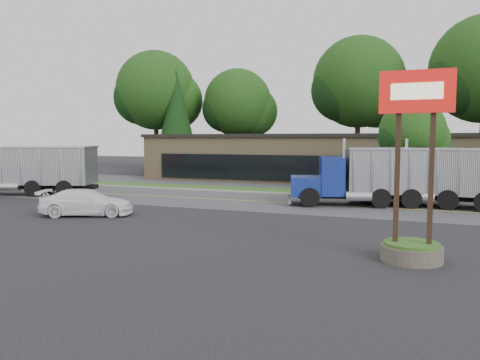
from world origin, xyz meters
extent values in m
plane|color=#303035|center=(0.00, 0.00, 0.00)|extent=(140.00, 140.00, 0.00)
cube|color=#5C5C61|center=(0.00, 9.00, 0.00)|extent=(60.00, 8.00, 0.02)
cube|color=gold|center=(0.00, 9.00, 0.00)|extent=(60.00, 0.12, 0.01)
cube|color=#9E9E99|center=(0.00, 13.20, 0.00)|extent=(60.00, 0.30, 0.12)
cube|color=#275D20|center=(0.00, 15.00, 0.00)|extent=(60.00, 3.40, 0.03)
cube|color=#5C5C61|center=(0.00, 20.00, 0.00)|extent=(60.00, 7.00, 0.02)
cube|color=tan|center=(2.00, 26.00, 2.00)|extent=(32.00, 12.00, 4.00)
cylinder|color=#6B6054|center=(10.50, -2.50, 0.25)|extent=(1.90, 1.90, 0.50)
cylinder|color=#275D20|center=(10.50, -2.50, 0.55)|extent=(1.70, 1.70, 0.10)
cube|color=#332116|center=(10.00, -2.50, 2.60)|extent=(0.16, 0.16, 5.00)
cube|color=#332116|center=(11.00, -2.50, 2.60)|extent=(0.16, 0.16, 5.00)
cube|color=red|center=(10.50, -2.50, 5.30)|extent=(2.20, 0.35, 1.30)
cube|color=beige|center=(10.50, -2.69, 5.30)|extent=(1.50, 0.04, 0.50)
cube|color=beige|center=(10.50, -2.31, 5.30)|extent=(1.50, 0.04, 0.50)
cylinder|color=#382619|center=(-20.00, 32.00, 2.63)|extent=(0.56, 0.56, 5.26)
sphere|color=#163C10|center=(-20.00, 32.00, 9.76)|extent=(9.61, 9.61, 9.61)
sphere|color=#163C10|center=(-18.20, 33.20, 8.56)|extent=(7.21, 7.21, 7.21)
sphere|color=black|center=(-21.50, 31.10, 8.86)|extent=(6.61, 6.61, 6.61)
cylinder|color=#382619|center=(-10.00, 34.00, 2.19)|extent=(0.56, 0.56, 4.38)
sphere|color=#163C10|center=(-10.00, 34.00, 8.13)|extent=(8.01, 8.01, 8.01)
sphere|color=#163C10|center=(-8.50, 35.00, 7.13)|extent=(6.01, 6.01, 6.01)
sphere|color=black|center=(-11.25, 33.25, 7.38)|extent=(5.51, 5.51, 5.51)
cylinder|color=#382619|center=(4.00, 34.00, 2.67)|extent=(0.56, 0.56, 5.35)
sphere|color=#163C10|center=(4.00, 34.00, 9.94)|extent=(9.78, 9.78, 9.78)
sphere|color=#163C10|center=(5.83, 35.22, 8.71)|extent=(7.34, 7.34, 7.34)
sphere|color=black|center=(2.47, 33.08, 9.02)|extent=(6.73, 6.73, 6.73)
sphere|color=black|center=(14.38, 32.03, 9.57)|extent=(7.14, 7.14, 7.14)
cylinder|color=#382619|center=(-16.00, 30.00, 0.50)|extent=(0.44, 0.44, 1.00)
cone|color=black|center=(-16.00, 30.00, 6.52)|extent=(5.21, 5.21, 10.67)
cylinder|color=#382619|center=(10.00, 15.00, 1.17)|extent=(0.56, 0.56, 2.34)
sphere|color=#163C10|center=(10.00, 15.00, 4.35)|extent=(4.29, 4.29, 4.29)
sphere|color=#163C10|center=(10.80, 15.54, 3.82)|extent=(3.22, 3.22, 3.22)
sphere|color=black|center=(9.33, 14.60, 3.95)|extent=(2.95, 2.95, 2.95)
cube|color=black|center=(-14.82, 6.50, 0.57)|extent=(9.68, 4.14, 0.28)
cube|color=silver|center=(-13.19, 7.06, 2.02)|extent=(6.40, 4.28, 2.50)
cube|color=silver|center=(-13.19, 7.06, 3.32)|extent=(6.59, 4.47, 0.12)
cylinder|color=black|center=(-13.16, 8.28, 0.57)|extent=(1.15, 0.69, 1.10)
cylinder|color=black|center=(-12.41, 6.11, 0.57)|extent=(1.15, 0.69, 1.10)
cube|color=black|center=(7.52, 9.68, 0.57)|extent=(7.47, 2.99, 0.28)
cube|color=navy|center=(4.40, 8.80, 1.12)|extent=(2.35, 2.70, 1.10)
cube|color=navy|center=(5.80, 9.20, 1.72)|extent=(1.90, 2.66, 2.20)
cube|color=black|center=(5.26, 9.04, 2.12)|extent=(0.63, 2.04, 0.90)
cube|color=silver|center=(8.77, 10.04, 2.02)|extent=(4.98, 3.62, 2.50)
cube|color=silver|center=(8.77, 10.04, 3.32)|extent=(5.17, 3.81, 0.12)
cylinder|color=black|center=(4.24, 9.95, 0.57)|extent=(1.15, 0.64, 1.10)
cylinder|color=black|center=(4.86, 7.74, 0.57)|extent=(1.15, 0.64, 1.10)
cylinder|color=black|center=(8.77, 11.23, 0.57)|extent=(1.15, 0.64, 1.10)
cylinder|color=black|center=(9.40, 9.02, 0.57)|extent=(1.15, 0.64, 1.10)
cube|color=black|center=(11.29, 10.66, 0.57)|extent=(8.27, 1.84, 0.28)
cube|color=black|center=(7.74, 11.03, 1.12)|extent=(2.19, 2.49, 1.10)
cube|color=black|center=(9.34, 10.86, 1.72)|extent=(1.67, 2.53, 2.20)
cube|color=black|center=(8.72, 10.93, 2.12)|extent=(0.28, 2.10, 0.90)
cube|color=silver|center=(12.71, 10.51, 2.02)|extent=(5.14, 2.99, 2.50)
cube|color=silver|center=(12.71, 10.51, 3.32)|extent=(5.30, 3.16, 0.12)
cylinder|color=black|center=(8.03, 12.15, 0.57)|extent=(1.13, 0.46, 1.10)
cylinder|color=black|center=(7.80, 9.87, 0.57)|extent=(1.13, 0.46, 1.10)
cylinder|color=black|center=(13.18, 11.62, 0.57)|extent=(1.13, 0.46, 1.10)
cylinder|color=black|center=(12.95, 9.33, 0.57)|extent=(1.13, 0.46, 1.10)
imported|color=white|center=(-5.00, 0.93, 0.66)|extent=(4.93, 3.53, 1.33)
camera|label=1|loc=(10.77, -18.00, 3.86)|focal=35.00mm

